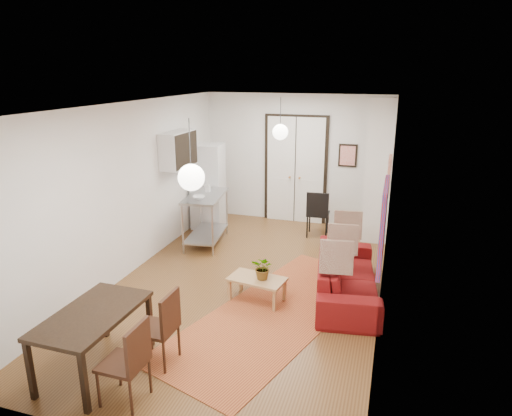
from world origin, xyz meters
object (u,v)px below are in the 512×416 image
(sofa, at_px, (347,276))
(coffee_table, at_px, (257,281))
(kitchen_counter, at_px, (206,211))
(fridge, at_px, (208,186))
(dining_chair_far, at_px, (127,351))
(dining_chair_near, at_px, (159,318))
(black_side_chair, at_px, (319,208))
(dining_table, at_px, (93,319))

(sofa, relative_size, coffee_table, 2.52)
(coffee_table, xyz_separation_m, kitchen_counter, (-1.69, 2.02, 0.35))
(sofa, xyz_separation_m, coffee_table, (-1.29, -0.58, -0.01))
(coffee_table, height_order, kitchen_counter, kitchen_counter)
(sofa, xyz_separation_m, fridge, (-3.34, 2.42, 0.60))
(sofa, height_order, dining_chair_far, dining_chair_far)
(fridge, relative_size, dining_chair_near, 1.99)
(kitchen_counter, bearing_deg, black_side_chair, 21.80)
(dining_chair_near, bearing_deg, sofa, 140.19)
(coffee_table, bearing_deg, dining_chair_near, -112.06)
(dining_chair_near, height_order, dining_chair_far, same)
(fridge, relative_size, black_side_chair, 1.87)
(sofa, height_order, coffee_table, sofa)
(kitchen_counter, height_order, dining_chair_far, kitchen_counter)
(sofa, relative_size, kitchen_counter, 1.63)
(coffee_table, relative_size, dining_chair_near, 0.97)
(dining_chair_far, xyz_separation_m, black_side_chair, (1.09, 5.63, 0.04))
(sofa, height_order, kitchen_counter, kitchen_counter)
(sofa, height_order, black_side_chair, black_side_chair)
(kitchen_counter, distance_m, fridge, 1.08)
(dining_table, bearing_deg, dining_chair_near, 36.47)
(coffee_table, bearing_deg, dining_chair_far, -106.07)
(dining_chair_near, bearing_deg, dining_table, -52.53)
(dining_chair_far, bearing_deg, dining_chair_near, -179.00)
(kitchen_counter, relative_size, dining_table, 1.02)
(dining_chair_far, bearing_deg, sofa, 147.51)
(fridge, bearing_deg, kitchen_counter, -76.75)
(coffee_table, xyz_separation_m, fridge, (-2.05, 3.00, 0.61))
(fridge, height_order, dining_chair_far, fridge)
(fridge, height_order, dining_table, fridge)
(fridge, bearing_deg, dining_chair_near, -80.67)
(dining_table, distance_m, dining_chair_near, 0.76)
(black_side_chair, bearing_deg, dining_chair_far, 75.80)
(fridge, xyz_separation_m, dining_chair_far, (1.35, -5.42, -0.39))
(kitchen_counter, relative_size, black_side_chair, 1.41)
(dining_chair_far, height_order, black_side_chair, black_side_chair)
(fridge, height_order, black_side_chair, fridge)
(dining_table, bearing_deg, kitchen_counter, 95.43)
(kitchen_counter, bearing_deg, dining_chair_far, -85.33)
(kitchen_counter, xyz_separation_m, dining_chair_far, (1.00, -4.44, -0.13))
(kitchen_counter, height_order, black_side_chair, kitchen_counter)
(coffee_table, distance_m, dining_chair_far, 2.53)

